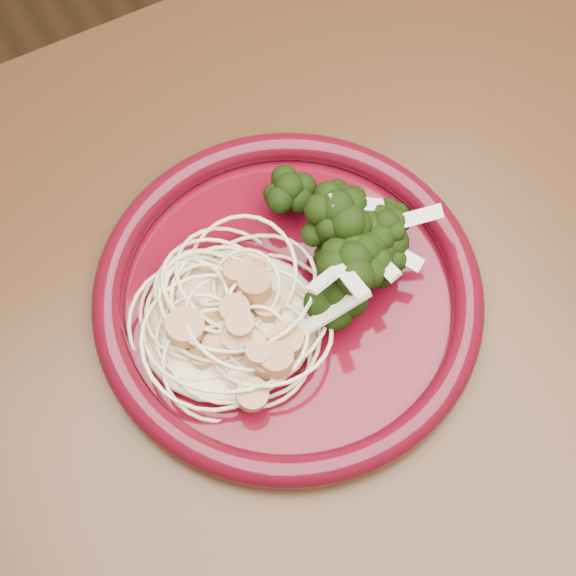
{
  "coord_description": "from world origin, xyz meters",
  "views": [
    {
      "loc": [
        -0.13,
        -0.15,
        1.28
      ],
      "look_at": [
        -0.0,
        0.08,
        0.77
      ],
      "focal_mm": 50.0,
      "sensor_mm": 36.0,
      "label": 1
    }
  ],
  "objects": [
    {
      "name": "spaghetti_pile",
      "position": [
        -0.05,
        0.08,
        0.77
      ],
      "size": [
        0.14,
        0.12,
        0.03
      ],
      "primitive_type": "ellipsoid",
      "rotation": [
        0.0,
        0.0,
        0.06
      ],
      "color": "beige",
      "rests_on": "dinner_plate"
    },
    {
      "name": "broccoli_pile",
      "position": [
        0.06,
        0.08,
        0.78
      ],
      "size": [
        0.1,
        0.15,
        0.05
      ],
      "primitive_type": "ellipsoid",
      "rotation": [
        0.0,
        0.0,
        0.06
      ],
      "color": "black",
      "rests_on": "dinner_plate"
    },
    {
      "name": "dinner_plate",
      "position": [
        -0.0,
        0.08,
        0.76
      ],
      "size": [
        0.3,
        0.3,
        0.02
      ],
      "rotation": [
        0.0,
        0.0,
        0.06
      ],
      "color": "#4D0612",
      "rests_on": "dining_table"
    },
    {
      "name": "onion_garnish",
      "position": [
        0.06,
        0.08,
        0.81
      ],
      "size": [
        0.07,
        0.1,
        0.05
      ],
      "primitive_type": null,
      "rotation": [
        0.0,
        0.0,
        0.06
      ],
      "color": "beige",
      "rests_on": "broccoli_pile"
    },
    {
      "name": "scallop_cluster",
      "position": [
        -0.05,
        0.08,
        0.81
      ],
      "size": [
        0.13,
        0.13,
        0.04
      ],
      "primitive_type": null,
      "rotation": [
        0.0,
        0.0,
        0.06
      ],
      "color": "#C1814E",
      "rests_on": "spaghetti_pile"
    },
    {
      "name": "dining_table",
      "position": [
        0.0,
        0.0,
        0.65
      ],
      "size": [
        1.2,
        0.8,
        0.75
      ],
      "color": "#472814",
      "rests_on": "ground"
    }
  ]
}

